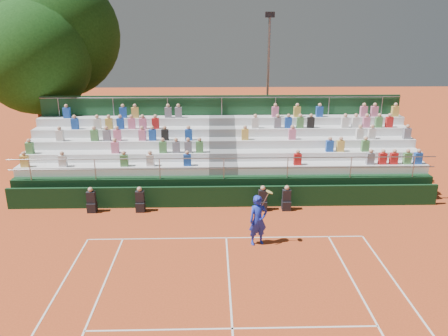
{
  "coord_description": "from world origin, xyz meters",
  "views": [
    {
      "loc": [
        -0.5,
        -15.67,
        8.06
      ],
      "look_at": [
        0.0,
        3.5,
        1.8
      ],
      "focal_mm": 35.0,
      "sensor_mm": 36.0,
      "label": 1
    }
  ],
  "objects_px": {
    "tennis_player": "(258,220)",
    "floodlight_mast": "(268,72)",
    "tree_west": "(35,58)",
    "tree_east": "(57,35)"
  },
  "relations": [
    {
      "from": "tennis_player",
      "to": "floodlight_mast",
      "type": "height_order",
      "value": "floodlight_mast"
    },
    {
      "from": "tennis_player",
      "to": "tree_west",
      "type": "relative_size",
      "value": 0.23
    },
    {
      "from": "tennis_player",
      "to": "floodlight_mast",
      "type": "relative_size",
      "value": 0.25
    },
    {
      "from": "tennis_player",
      "to": "tree_west",
      "type": "height_order",
      "value": "tree_west"
    },
    {
      "from": "tree_west",
      "to": "floodlight_mast",
      "type": "bearing_deg",
      "value": 10.15
    },
    {
      "from": "floodlight_mast",
      "to": "tree_east",
      "type": "bearing_deg",
      "value": -179.48
    },
    {
      "from": "tree_east",
      "to": "floodlight_mast",
      "type": "distance_m",
      "value": 13.72
    },
    {
      "from": "tree_west",
      "to": "tennis_player",
      "type": "bearing_deg",
      "value": -43.45
    },
    {
      "from": "tree_east",
      "to": "floodlight_mast",
      "type": "height_order",
      "value": "tree_east"
    },
    {
      "from": "tree_west",
      "to": "tree_east",
      "type": "distance_m",
      "value": 2.78
    }
  ]
}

